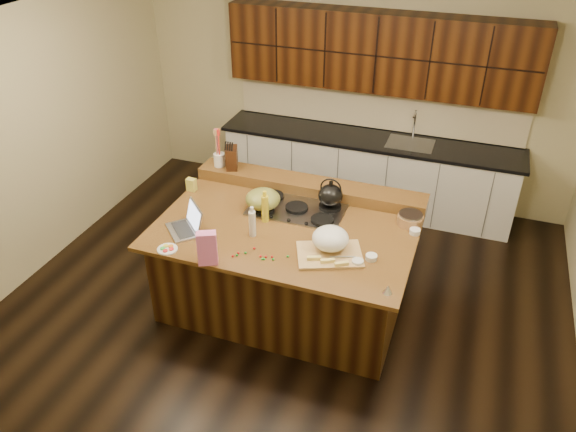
% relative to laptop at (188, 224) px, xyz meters
% --- Properties ---
extents(room, '(5.52, 5.02, 2.72)m').
position_rel_laptop_xyz_m(room, '(0.83, 0.36, 0.36)').
color(room, black).
rests_on(room, ground).
extents(island, '(2.40, 1.60, 0.92)m').
position_rel_laptop_xyz_m(island, '(0.83, 0.36, -0.52)').
color(island, black).
rests_on(island, ground).
extents(back_ledge, '(2.40, 0.30, 0.12)m').
position_rel_laptop_xyz_m(back_ledge, '(0.83, 1.06, -0.01)').
color(back_ledge, black).
rests_on(back_ledge, island).
extents(cooktop, '(0.92, 0.52, 0.05)m').
position_rel_laptop_xyz_m(cooktop, '(0.83, 0.66, -0.05)').
color(cooktop, gray).
rests_on(cooktop, island).
extents(back_counter, '(3.70, 0.66, 2.40)m').
position_rel_laptop_xyz_m(back_counter, '(1.13, 2.59, -0.00)').
color(back_counter, silver).
rests_on(back_counter, ground).
extents(kettle, '(0.31, 0.31, 0.22)m').
position_rel_laptop_xyz_m(kettle, '(1.13, 0.79, 0.09)').
color(kettle, black).
rests_on(kettle, cooktop).
extents(green_bowl, '(0.45, 0.45, 0.19)m').
position_rel_laptop_xyz_m(green_bowl, '(0.53, 0.53, 0.07)').
color(green_bowl, olive).
rests_on(green_bowl, cooktop).
extents(laptop, '(0.44, 0.44, 0.24)m').
position_rel_laptop_xyz_m(laptop, '(0.00, 0.00, 0.00)').
color(laptop, '#B7B7BC').
rests_on(laptop, island).
extents(oil_bottle, '(0.09, 0.09, 0.27)m').
position_rel_laptop_xyz_m(oil_bottle, '(0.61, 0.38, 0.07)').
color(oil_bottle, gold).
rests_on(oil_bottle, island).
extents(vinegar_bottle, '(0.07, 0.07, 0.25)m').
position_rel_laptop_xyz_m(vinegar_bottle, '(0.59, 0.11, 0.06)').
color(vinegar_bottle, silver).
rests_on(vinegar_bottle, island).
extents(wooden_tray, '(0.66, 0.58, 0.22)m').
position_rel_laptop_xyz_m(wooden_tray, '(1.33, 0.11, 0.03)').
color(wooden_tray, tan).
rests_on(wooden_tray, island).
extents(ramekin_a, '(0.13, 0.13, 0.04)m').
position_rel_laptop_xyz_m(ramekin_a, '(1.60, 0.01, -0.04)').
color(ramekin_a, white).
rests_on(ramekin_a, island).
extents(ramekin_b, '(0.11, 0.11, 0.04)m').
position_rel_laptop_xyz_m(ramekin_b, '(1.69, 0.12, -0.04)').
color(ramekin_b, white).
rests_on(ramekin_b, island).
extents(ramekin_c, '(0.10, 0.10, 0.04)m').
position_rel_laptop_xyz_m(ramekin_c, '(1.98, 0.64, -0.04)').
color(ramekin_c, white).
rests_on(ramekin_c, island).
extents(strainer_bowl, '(0.27, 0.27, 0.09)m').
position_rel_laptop_xyz_m(strainer_bowl, '(1.91, 0.79, -0.02)').
color(strainer_bowl, '#996B3F').
rests_on(strainer_bowl, island).
extents(kitchen_timer, '(0.09, 0.09, 0.07)m').
position_rel_laptop_xyz_m(kitchen_timer, '(1.91, -0.27, -0.03)').
color(kitchen_timer, silver).
rests_on(kitchen_timer, island).
extents(pink_bag, '(0.19, 0.15, 0.31)m').
position_rel_laptop_xyz_m(pink_bag, '(0.40, -0.40, 0.09)').
color(pink_bag, pink).
rests_on(pink_bag, island).
extents(candy_plate, '(0.21, 0.21, 0.01)m').
position_rel_laptop_xyz_m(candy_plate, '(-0.02, -0.35, -0.06)').
color(candy_plate, white).
rests_on(candy_plate, island).
extents(package_box, '(0.10, 0.07, 0.13)m').
position_rel_laptop_xyz_m(package_box, '(-0.32, 0.67, 0.00)').
color(package_box, '#D1C749').
rests_on(package_box, island).
extents(utensil_crock, '(0.16, 0.16, 0.14)m').
position_rel_laptop_xyz_m(utensil_crock, '(-0.18, 1.06, 0.12)').
color(utensil_crock, white).
rests_on(utensil_crock, back_ledge).
extents(knife_block, '(0.18, 0.22, 0.23)m').
position_rel_laptop_xyz_m(knife_block, '(-0.04, 1.06, 0.17)').
color(knife_block, black).
rests_on(knife_block, back_ledge).
extents(gumdrop_0, '(0.02, 0.02, 0.02)m').
position_rel_laptop_xyz_m(gumdrop_0, '(0.59, -0.19, -0.06)').
color(gumdrop_0, red).
rests_on(gumdrop_0, island).
extents(gumdrop_1, '(0.02, 0.02, 0.02)m').
position_rel_laptop_xyz_m(gumdrop_1, '(0.91, -0.18, -0.06)').
color(gumdrop_1, '#198C26').
rests_on(gumdrop_1, island).
extents(gumdrop_2, '(0.02, 0.02, 0.02)m').
position_rel_laptop_xyz_m(gumdrop_2, '(0.56, -0.25, -0.06)').
color(gumdrop_2, red).
rests_on(gumdrop_2, island).
extents(gumdrop_3, '(0.02, 0.02, 0.02)m').
position_rel_laptop_xyz_m(gumdrop_3, '(0.83, -0.20, -0.06)').
color(gumdrop_3, '#198C26').
rests_on(gumdrop_3, island).
extents(gumdrop_4, '(0.02, 0.02, 0.02)m').
position_rel_laptop_xyz_m(gumdrop_4, '(0.88, -0.15, -0.06)').
color(gumdrop_4, red).
rests_on(gumdrop_4, island).
extents(gumdrop_5, '(0.02, 0.02, 0.02)m').
position_rel_laptop_xyz_m(gumdrop_5, '(0.59, -0.23, -0.06)').
color(gumdrop_5, '#198C26').
rests_on(gumdrop_5, island).
extents(gumdrop_6, '(0.02, 0.02, 0.02)m').
position_rel_laptop_xyz_m(gumdrop_6, '(0.69, -0.08, -0.06)').
color(gumdrop_6, red).
rests_on(gumdrop_6, island).
extents(gumdrop_7, '(0.02, 0.02, 0.02)m').
position_rel_laptop_xyz_m(gumdrop_7, '(1.01, -0.10, -0.06)').
color(gumdrop_7, '#198C26').
rests_on(gumdrop_7, island).
extents(gumdrop_8, '(0.02, 0.02, 0.02)m').
position_rel_laptop_xyz_m(gumdrop_8, '(0.79, -0.17, -0.06)').
color(gumdrop_8, red).
rests_on(gumdrop_8, island).
extents(gumdrop_9, '(0.02, 0.02, 0.02)m').
position_rel_laptop_xyz_m(gumdrop_9, '(0.82, -0.20, -0.06)').
color(gumdrop_9, '#198C26').
rests_on(gumdrop_9, island).
extents(gumdrop_10, '(0.02, 0.02, 0.02)m').
position_rel_laptop_xyz_m(gumdrop_10, '(0.83, -0.16, -0.06)').
color(gumdrop_10, red).
rests_on(gumdrop_10, island).
extents(gumdrop_11, '(0.02, 0.02, 0.02)m').
position_rel_laptop_xyz_m(gumdrop_11, '(0.64, -0.17, -0.06)').
color(gumdrop_11, '#198C26').
rests_on(gumdrop_11, island).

